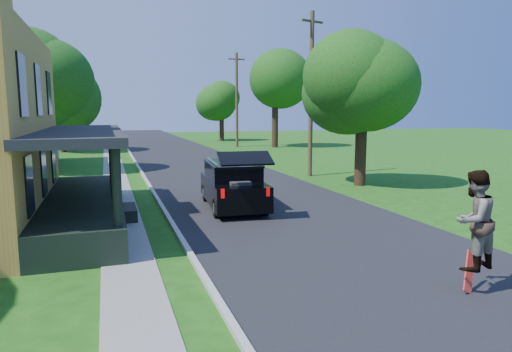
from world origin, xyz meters
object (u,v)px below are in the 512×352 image
object	(u,v)px
tree_right_near	(362,84)
utility_pole_near	(311,93)
skateboarder	(474,220)
black_suv	(233,185)

from	to	relation	value
tree_right_near	utility_pole_near	xyz separation A→B (m)	(-0.96, 3.79, -0.32)
skateboarder	utility_pole_near	bearing A→B (deg)	-118.64
tree_right_near	black_suv	bearing A→B (deg)	-156.48
skateboarder	utility_pole_near	distance (m)	17.49
skateboarder	black_suv	bearing A→B (deg)	-90.70
utility_pole_near	tree_right_near	bearing A→B (deg)	-92.32
black_suv	tree_right_near	size ratio (longest dim) A/B	0.68
skateboarder	utility_pole_near	xyz separation A→B (m)	(4.13, 16.69, 3.18)
black_suv	skateboarder	world-z (taller)	skateboarder
black_suv	tree_right_near	distance (m)	9.17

